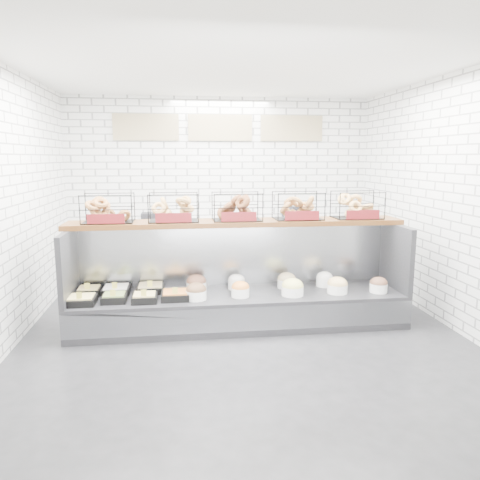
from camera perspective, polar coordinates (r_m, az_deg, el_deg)
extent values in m
plane|color=black|center=(5.56, 0.31, -11.29)|extent=(5.50, 5.50, 0.00)
cube|color=silver|center=(7.93, -2.39, 6.27)|extent=(5.00, 0.02, 3.00)
cube|color=silver|center=(5.46, -26.72, 3.49)|extent=(0.02, 5.50, 3.00)
cube|color=silver|center=(6.07, 24.48, 4.21)|extent=(0.02, 5.50, 3.00)
cube|color=white|center=(5.27, 0.34, 20.75)|extent=(5.00, 5.50, 0.02)
cube|color=tan|center=(7.88, -11.39, 13.34)|extent=(1.05, 0.03, 0.42)
cube|color=tan|center=(7.89, -2.42, 13.52)|extent=(1.05, 0.03, 0.42)
cube|color=tan|center=(8.09, 6.31, 13.38)|extent=(1.05, 0.03, 0.42)
cube|color=black|center=(5.77, -0.10, -8.36)|extent=(4.00, 0.90, 0.40)
cube|color=#93969B|center=(5.35, 0.51, -9.62)|extent=(4.00, 0.03, 0.28)
cube|color=#93969B|center=(6.01, -0.60, -1.69)|extent=(4.00, 0.08, 0.80)
cube|color=black|center=(5.71, -20.15, -2.94)|extent=(0.06, 0.90, 0.80)
cube|color=black|center=(6.17, 18.36, -1.89)|extent=(0.06, 0.90, 0.80)
cube|color=black|center=(5.57, -18.74, -7.01)|extent=(0.31, 0.31, 0.08)
cube|color=#DDC771|center=(5.56, -18.76, -6.67)|extent=(0.26, 0.26, 0.04)
cube|color=#D9CB4B|center=(5.44, -19.02, -6.44)|extent=(0.06, 0.01, 0.08)
cube|color=black|center=(5.91, -17.92, -5.99)|extent=(0.27, 0.27, 0.08)
cube|color=tan|center=(5.90, -17.94, -5.66)|extent=(0.23, 0.23, 0.04)
cube|color=#D9CB4B|center=(5.79, -18.14, -5.39)|extent=(0.06, 0.01, 0.08)
cube|color=black|center=(5.55, -15.07, -6.88)|extent=(0.27, 0.27, 0.08)
cube|color=olive|center=(5.54, -15.09, -6.53)|extent=(0.23, 0.23, 0.04)
cube|color=#D9CB4B|center=(5.43, -15.24, -6.26)|extent=(0.06, 0.01, 0.08)
cube|color=black|center=(5.86, -14.86, -5.96)|extent=(0.32, 0.32, 0.08)
cube|color=silver|center=(5.85, -14.87, -5.63)|extent=(0.27, 0.27, 0.04)
cube|color=#D9CB4B|center=(5.73, -15.04, -5.40)|extent=(0.06, 0.01, 0.08)
cube|color=black|center=(5.47, -11.56, -6.96)|extent=(0.28, 0.28, 0.08)
cube|color=#D8BE6E|center=(5.46, -11.57, -6.61)|extent=(0.24, 0.24, 0.04)
cube|color=#D9CB4B|center=(5.35, -11.66, -6.35)|extent=(0.06, 0.01, 0.08)
cube|color=black|center=(5.84, -10.84, -5.84)|extent=(0.33, 0.33, 0.08)
cube|color=tan|center=(5.84, -10.85, -5.51)|extent=(0.28, 0.28, 0.04)
cube|color=#D9CB4B|center=(5.71, -10.94, -5.28)|extent=(0.06, 0.01, 0.08)
cube|color=black|center=(5.51, -7.91, -6.74)|extent=(0.32, 0.32, 0.08)
cube|color=orange|center=(5.50, -7.92, -6.39)|extent=(0.27, 0.27, 0.04)
cube|color=#D9CB4B|center=(5.38, -7.94, -6.16)|extent=(0.06, 0.01, 0.08)
cylinder|color=white|center=(5.46, -5.36, -6.66)|extent=(0.24, 0.24, 0.11)
ellipsoid|color=brown|center=(5.45, -5.37, -6.06)|extent=(0.24, 0.24, 0.16)
cylinder|color=white|center=(5.82, -5.34, -5.62)|extent=(0.25, 0.25, 0.11)
ellipsoid|color=brown|center=(5.80, -5.35, -5.05)|extent=(0.25, 0.25, 0.17)
cylinder|color=white|center=(5.55, 0.05, -6.36)|extent=(0.21, 0.21, 0.11)
ellipsoid|color=orange|center=(5.53, 0.05, -5.77)|extent=(0.21, 0.21, 0.15)
cylinder|color=white|center=(5.87, -0.43, -5.44)|extent=(0.21, 0.21, 0.11)
ellipsoid|color=silver|center=(5.85, -0.43, -4.88)|extent=(0.21, 0.21, 0.15)
cylinder|color=white|center=(5.64, 6.41, -6.16)|extent=(0.26, 0.26, 0.11)
ellipsoid|color=#D6D16D|center=(5.62, 6.43, -5.57)|extent=(0.26, 0.26, 0.18)
cylinder|color=white|center=(5.95, 5.70, -5.28)|extent=(0.23, 0.23, 0.11)
ellipsoid|color=tan|center=(5.93, 5.71, -4.72)|extent=(0.23, 0.23, 0.16)
cylinder|color=white|center=(5.81, 11.76, -5.81)|extent=(0.25, 0.25, 0.11)
ellipsoid|color=tan|center=(5.80, 11.78, -5.24)|extent=(0.24, 0.24, 0.17)
cylinder|color=white|center=(6.09, 10.26, -5.03)|extent=(0.21, 0.21, 0.11)
ellipsoid|color=silver|center=(6.07, 10.27, -4.49)|extent=(0.21, 0.21, 0.15)
cylinder|color=white|center=(5.97, 16.53, -5.60)|extent=(0.21, 0.21, 0.11)
ellipsoid|color=brown|center=(5.95, 16.56, -5.04)|extent=(0.21, 0.21, 0.15)
cube|color=#40220D|center=(5.75, -0.38, 2.13)|extent=(4.10, 0.50, 0.06)
cube|color=black|center=(5.74, -15.79, 3.75)|extent=(0.60, 0.38, 0.34)
cube|color=#5F1114|center=(5.55, -16.04, 2.50)|extent=(0.42, 0.02, 0.11)
cube|color=black|center=(5.68, -8.10, 3.97)|extent=(0.60, 0.38, 0.34)
cube|color=#5F1114|center=(5.49, -8.10, 2.71)|extent=(0.42, 0.02, 0.11)
cube|color=black|center=(5.72, -0.39, 4.11)|extent=(0.60, 0.38, 0.34)
cube|color=#5F1114|center=(5.53, -0.13, 2.87)|extent=(0.42, 0.02, 0.11)
cube|color=black|center=(5.87, 7.09, 4.18)|extent=(0.60, 0.38, 0.34)
cube|color=#5F1114|center=(5.68, 7.57, 2.97)|extent=(0.42, 0.02, 0.11)
cube|color=black|center=(6.10, 14.09, 4.18)|extent=(0.60, 0.38, 0.34)
cube|color=#5F1114|center=(5.93, 14.76, 3.01)|extent=(0.42, 0.02, 0.11)
cube|color=#93969B|center=(7.75, -2.12, -1.65)|extent=(4.00, 0.60, 0.90)
cube|color=black|center=(7.67, -10.43, 2.38)|extent=(0.40, 0.30, 0.24)
cube|color=silver|center=(7.66, -8.10, 2.21)|extent=(0.35, 0.28, 0.18)
cylinder|color=#DE4637|center=(7.67, 1.21, 2.47)|extent=(0.09, 0.09, 0.22)
cube|color=black|center=(7.90, 6.42, 2.92)|extent=(0.30, 0.30, 0.30)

